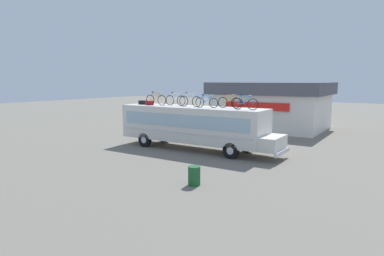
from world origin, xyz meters
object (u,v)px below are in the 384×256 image
object	(u,v)px
luggage_bag_1	(143,102)
rooftop_bicycle_6	(245,103)
rooftop_bicycle_3	(190,101)
rooftop_bicycle_1	(156,100)
rooftop_bicycle_2	(175,100)
rooftop_bicycle_4	(207,102)
rooftop_bicycle_5	(229,102)
trash_bin	(194,176)
luggage_bag_2	(150,103)
bus	(194,125)

from	to	relation	value
luggage_bag_1	rooftop_bicycle_6	bearing A→B (deg)	-2.11
luggage_bag_1	rooftop_bicycle_3	distance (m)	4.22
luggage_bag_1	rooftop_bicycle_3	bearing A→B (deg)	0.16
rooftop_bicycle_3	rooftop_bicycle_6	distance (m)	4.22
rooftop_bicycle_1	rooftop_bicycle_2	distance (m)	1.48
luggage_bag_1	rooftop_bicycle_4	size ratio (longest dim) A/B	0.33
rooftop_bicycle_3	luggage_bag_1	bearing A→B (deg)	-179.84
rooftop_bicycle_5	trash_bin	xyz separation A→B (m)	(1.82, -7.06, -2.90)
luggage_bag_2	rooftop_bicycle_6	distance (m)	7.59
luggage_bag_2	rooftop_bicycle_2	bearing A→B (deg)	15.19
luggage_bag_1	trash_bin	xyz separation A→B (m)	(8.83, -6.67, -2.66)
rooftop_bicycle_2	rooftop_bicycle_6	size ratio (longest dim) A/B	0.99
luggage_bag_2	rooftop_bicycle_3	size ratio (longest dim) A/B	0.30
luggage_bag_1	rooftop_bicycle_3	xyz separation A→B (m)	(4.21, 0.01, 0.26)
luggage_bag_1	rooftop_bicycle_6	distance (m)	8.43
rooftop_bicycle_1	rooftop_bicycle_5	world-z (taller)	rooftop_bicycle_1
rooftop_bicycle_6	rooftop_bicycle_2	bearing A→B (deg)	173.94
trash_bin	luggage_bag_1	bearing A→B (deg)	142.92
bus	rooftop_bicycle_5	world-z (taller)	rooftop_bicycle_5
luggage_bag_2	rooftop_bicycle_5	distance (m)	6.21
rooftop_bicycle_1	rooftop_bicycle_2	size ratio (longest dim) A/B	1.07
bus	rooftop_bicycle_1	xyz separation A→B (m)	(-3.12, -0.23, 1.63)
rooftop_bicycle_1	rooftop_bicycle_5	size ratio (longest dim) A/B	1.10
rooftop_bicycle_1	rooftop_bicycle_6	size ratio (longest dim) A/B	1.06
luggage_bag_1	rooftop_bicycle_1	size ratio (longest dim) A/B	0.31
rooftop_bicycle_2	rooftop_bicycle_1	bearing A→B (deg)	-161.10
rooftop_bicycle_3	rooftop_bicycle_5	bearing A→B (deg)	7.58
rooftop_bicycle_4	bus	bearing A→B (deg)	169.46
rooftop_bicycle_2	luggage_bag_1	bearing A→B (deg)	-174.09
rooftop_bicycle_3	rooftop_bicycle_4	size ratio (longest dim) A/B	1.04
luggage_bag_1	rooftop_bicycle_3	size ratio (longest dim) A/B	0.32
rooftop_bicycle_1	rooftop_bicycle_4	bearing A→B (deg)	0.31
trash_bin	rooftop_bicycle_2	bearing A→B (deg)	130.98
luggage_bag_2	rooftop_bicycle_4	bearing A→B (deg)	0.89
rooftop_bicycle_3	rooftop_bicycle_1	bearing A→B (deg)	-175.90
rooftop_bicycle_1	luggage_bag_2	bearing A→B (deg)	-174.74
bus	rooftop_bicycle_2	world-z (taller)	rooftop_bicycle_2
rooftop_bicycle_2	trash_bin	distance (m)	9.67
rooftop_bicycle_2	rooftop_bicycle_5	world-z (taller)	rooftop_bicycle_2
rooftop_bicycle_6	trash_bin	xyz separation A→B (m)	(0.41, -6.36, -2.91)
bus	luggage_bag_2	bearing A→B (deg)	-175.61
rooftop_bicycle_3	rooftop_bicycle_6	bearing A→B (deg)	-4.37
rooftop_bicycle_2	rooftop_bicycle_6	world-z (taller)	rooftop_bicycle_2
rooftop_bicycle_3	rooftop_bicycle_4	world-z (taller)	rooftop_bicycle_3
rooftop_bicycle_3	rooftop_bicycle_4	bearing A→B (deg)	-7.22
luggage_bag_2	rooftop_bicycle_3	xyz separation A→B (m)	(3.38, 0.25, 0.25)
rooftop_bicycle_3	rooftop_bicycle_6	world-z (taller)	rooftop_bicycle_3
luggage_bag_2	rooftop_bicycle_6	size ratio (longest dim) A/B	0.31
rooftop_bicycle_2	rooftop_bicycle_5	bearing A→B (deg)	1.30
bus	rooftop_bicycle_2	distance (m)	2.38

